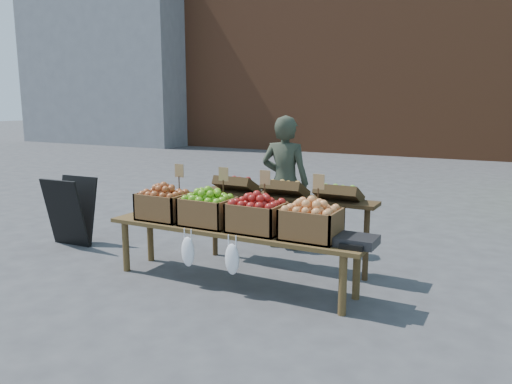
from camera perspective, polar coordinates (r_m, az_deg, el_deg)
The scene contains 12 objects.
ground at distance 4.50m, azimuth -0.72°, elevation -13.14°, with size 80.00×80.00×0.00m, color #444446.
brick_building at distance 19.00m, azimuth 22.92°, elevation 19.28°, with size 24.00×4.00×10.00m, color brown.
grey_building at distance 23.12m, azimuth -16.37°, elevation 14.17°, with size 8.00×3.00×7.00m, color gray.
vendor at distance 6.08m, azimuth 3.33°, elevation 1.06°, with size 0.59×0.39×1.63m, color #313829.
chalkboard_sign at distance 6.68m, azimuth -20.41°, elevation -2.05°, with size 0.57×0.32×0.87m, color black, non-canonical shape.
back_table at distance 5.42m, azimuth 3.31°, elevation -3.28°, with size 2.10×0.44×1.04m, color #392815, non-canonical shape.
display_bench at distance 4.97m, azimuth -2.73°, elevation -7.34°, with size 2.70×0.56×0.57m, color #513C1D, non-canonical shape.
crate_golden_apples at distance 5.32m, azimuth -10.44°, elevation -1.59°, with size 0.50×0.40×0.28m, color #AC5121, non-canonical shape.
crate_russet_pears at distance 5.00m, azimuth -5.48°, elevation -2.22°, with size 0.50×0.40×0.28m, color #438F17, non-canonical shape.
crate_red_apples at distance 4.73m, azimuth 0.10°, elevation -2.91°, with size 0.50×0.40×0.28m, color maroon, non-canonical shape.
crate_green_apples at distance 4.50m, azimuth 6.31°, elevation -3.65°, with size 0.50×0.40×0.28m, color gold, non-canonical shape.
weighing_scale at distance 4.40m, azimuth 11.46°, elevation -5.49°, with size 0.34×0.30×0.08m, color black.
Camera 1 is at (1.99, -3.62, 1.79)m, focal length 35.00 mm.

